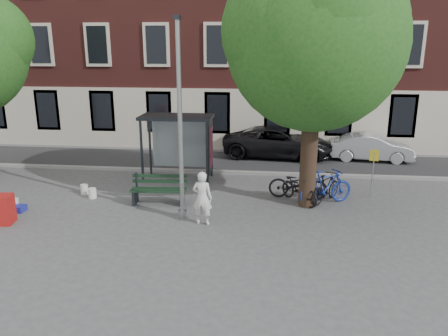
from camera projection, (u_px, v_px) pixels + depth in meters
name	position (u px, v px, depth m)	size (l,w,h in m)	color
ground	(183.00, 217.00, 13.95)	(90.00, 90.00, 0.00)	#4C4C4F
road	(212.00, 161.00, 20.64)	(40.00, 4.00, 0.01)	#28282B
curb_near	(206.00, 172.00, 18.72)	(40.00, 0.25, 0.12)	gray
curb_far	(218.00, 150.00, 22.54)	(40.00, 0.25, 0.12)	gray
building_row	(226.00, 13.00, 24.48)	(30.00, 8.00, 14.00)	maroon
lamppost	(180.00, 131.00, 13.19)	(0.28, 0.35, 6.11)	#9EA0A3
tree_right	(316.00, 34.00, 13.32)	(5.76, 5.60, 8.20)	black
bus_shelter	(187.00, 133.00, 17.42)	(2.85, 1.45, 2.62)	#1E2328
painter	(202.00, 198.00, 13.19)	(0.61, 0.40, 1.67)	white
bench	(159.00, 191.00, 15.01)	(1.94, 0.75, 0.98)	#1E2328
bike_a	(298.00, 184.00, 15.49)	(0.73, 2.08, 1.09)	black
bike_b	(326.00, 187.00, 14.93)	(0.57, 2.02, 1.21)	navy
bike_c	(299.00, 189.00, 15.10)	(0.64, 1.85, 0.97)	black
bike_d	(326.00, 188.00, 15.13)	(0.49, 1.73, 1.04)	black
car_dark	(278.00, 142.00, 21.27)	(2.44, 5.29, 1.47)	black
car_silver	(371.00, 147.00, 20.62)	(1.33, 3.80, 1.25)	#A8ABAF
blue_crate	(16.00, 208.00, 14.38)	(0.55, 0.40, 0.20)	navy
bucket_a	(15.00, 204.00, 14.59)	(0.28, 0.28, 0.36)	silver
bucket_b	(84.00, 189.00, 16.04)	(0.28, 0.28, 0.36)	white
bucket_c	(92.00, 193.00, 15.62)	(0.28, 0.28, 0.36)	white
notice_sign	(373.00, 164.00, 15.39)	(0.30, 0.09, 1.76)	#9EA0A3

